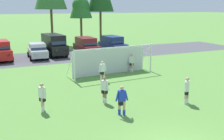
{
  "coord_description": "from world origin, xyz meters",
  "views": [
    {
      "loc": [
        -6.59,
        -8.09,
        5.78
      ],
      "look_at": [
        1.17,
        8.95,
        1.45
      ],
      "focal_mm": 44.41,
      "sensor_mm": 36.0,
      "label": 1
    }
  ],
  "objects_px": {
    "player_trailing_back": "(103,71)",
    "player_midfield_center": "(42,97)",
    "player_defender_far": "(105,90)",
    "parked_car_slot_far_right": "(113,44)",
    "parked_car_slot_center": "(38,51)",
    "player_winger_left": "(132,63)",
    "soccer_ball": "(121,96)",
    "player_striker_near": "(187,91)",
    "parked_car_slot_center_left": "(0,50)",
    "parked_car_slot_right": "(86,46)",
    "soccer_goal": "(111,60)",
    "player_winger_right": "(122,101)",
    "parked_car_slot_center_right": "(54,44)"
  },
  "relations": [
    {
      "from": "player_striker_near",
      "to": "parked_car_slot_center",
      "type": "bearing_deg",
      "value": 106.35
    },
    {
      "from": "soccer_ball",
      "to": "parked_car_slot_center_left",
      "type": "xyz_separation_m",
      "value": [
        -6.36,
        16.66,
        1.0
      ]
    },
    {
      "from": "soccer_ball",
      "to": "parked_car_slot_far_right",
      "type": "height_order",
      "value": "parked_car_slot_far_right"
    },
    {
      "from": "player_winger_left",
      "to": "parked_car_slot_center",
      "type": "bearing_deg",
      "value": 122.7
    },
    {
      "from": "player_midfield_center",
      "to": "parked_car_slot_center_left",
      "type": "height_order",
      "value": "parked_car_slot_center_left"
    },
    {
      "from": "soccer_goal",
      "to": "player_defender_far",
      "type": "distance_m",
      "value": 7.29
    },
    {
      "from": "soccer_ball",
      "to": "player_defender_far",
      "type": "bearing_deg",
      "value": -159.91
    },
    {
      "from": "parked_car_slot_far_right",
      "to": "parked_car_slot_center_right",
      "type": "bearing_deg",
      "value": 168.56
    },
    {
      "from": "parked_car_slot_right",
      "to": "player_striker_near",
      "type": "bearing_deg",
      "value": -90.21
    },
    {
      "from": "player_defender_far",
      "to": "parked_car_slot_far_right",
      "type": "xyz_separation_m",
      "value": [
        8.04,
        16.4,
        0.29
      ]
    },
    {
      "from": "player_winger_right",
      "to": "soccer_ball",
      "type": "bearing_deg",
      "value": 64.45
    },
    {
      "from": "player_winger_left",
      "to": "soccer_goal",
      "type": "bearing_deg",
      "value": -177.75
    },
    {
      "from": "soccer_ball",
      "to": "player_striker_near",
      "type": "height_order",
      "value": "player_striker_near"
    },
    {
      "from": "soccer_goal",
      "to": "parked_car_slot_right",
      "type": "bearing_deg",
      "value": 83.15
    },
    {
      "from": "parked_car_slot_right",
      "to": "soccer_goal",
      "type": "bearing_deg",
      "value": -96.85
    },
    {
      "from": "parked_car_slot_center_right",
      "to": "parked_car_slot_right",
      "type": "relative_size",
      "value": 1.07
    },
    {
      "from": "player_winger_left",
      "to": "parked_car_slot_right",
      "type": "height_order",
      "value": "parked_car_slot_right"
    },
    {
      "from": "player_striker_near",
      "to": "parked_car_slot_center_left",
      "type": "distance_m",
      "value": 21.56
    },
    {
      "from": "soccer_ball",
      "to": "parked_car_slot_center",
      "type": "distance_m",
      "value": 16.44
    },
    {
      "from": "player_midfield_center",
      "to": "player_winger_left",
      "type": "xyz_separation_m",
      "value": [
        9.15,
        6.42,
        0.0
      ]
    },
    {
      "from": "soccer_goal",
      "to": "parked_car_slot_far_right",
      "type": "height_order",
      "value": "soccer_goal"
    },
    {
      "from": "parked_car_slot_far_right",
      "to": "parked_car_slot_right",
      "type": "bearing_deg",
      "value": -177.48
    },
    {
      "from": "player_defender_far",
      "to": "player_trailing_back",
      "type": "xyz_separation_m",
      "value": [
        1.76,
        4.55,
        0.0
      ]
    },
    {
      "from": "soccer_goal",
      "to": "parked_car_slot_far_right",
      "type": "xyz_separation_m",
      "value": [
        4.7,
        9.93,
        -0.18
      ]
    },
    {
      "from": "parked_car_slot_center_left",
      "to": "parked_car_slot_center_right",
      "type": "xyz_separation_m",
      "value": [
        5.99,
        0.66,
        0.23
      ]
    },
    {
      "from": "player_trailing_back",
      "to": "parked_car_slot_right",
      "type": "bearing_deg",
      "value": 76.74
    },
    {
      "from": "player_striker_near",
      "to": "player_midfield_center",
      "type": "relative_size",
      "value": 1.0
    },
    {
      "from": "parked_car_slot_center_right",
      "to": "player_winger_left",
      "type": "bearing_deg",
      "value": -68.58
    },
    {
      "from": "player_winger_left",
      "to": "player_trailing_back",
      "type": "distance_m",
      "value": 4.18
    },
    {
      "from": "player_striker_near",
      "to": "parked_car_slot_center",
      "type": "relative_size",
      "value": 0.38
    },
    {
      "from": "soccer_ball",
      "to": "player_defender_far",
      "type": "distance_m",
      "value": 1.62
    },
    {
      "from": "player_midfield_center",
      "to": "parked_car_slot_center_left",
      "type": "distance_m",
      "value": 17.09
    },
    {
      "from": "player_winger_right",
      "to": "parked_car_slot_far_right",
      "type": "height_order",
      "value": "parked_car_slot_far_right"
    },
    {
      "from": "parked_car_slot_far_right",
      "to": "parked_car_slot_center",
      "type": "bearing_deg",
      "value": 177.87
    },
    {
      "from": "player_midfield_center",
      "to": "parked_car_slot_center",
      "type": "height_order",
      "value": "parked_car_slot_center"
    },
    {
      "from": "parked_car_slot_center_left",
      "to": "parked_car_slot_right",
      "type": "relative_size",
      "value": 1.02
    },
    {
      "from": "player_defender_far",
      "to": "player_winger_right",
      "type": "distance_m",
      "value": 2.23
    },
    {
      "from": "player_trailing_back",
      "to": "parked_car_slot_center_left",
      "type": "bearing_deg",
      "value": 118.13
    },
    {
      "from": "parked_car_slot_center",
      "to": "parked_car_slot_right",
      "type": "relative_size",
      "value": 0.93
    },
    {
      "from": "soccer_goal",
      "to": "parked_car_slot_center_right",
      "type": "distance_m",
      "value": 11.59
    },
    {
      "from": "soccer_goal",
      "to": "player_defender_far",
      "type": "relative_size",
      "value": 4.6
    },
    {
      "from": "soccer_ball",
      "to": "player_winger_right",
      "type": "bearing_deg",
      "value": -115.55
    },
    {
      "from": "parked_car_slot_right",
      "to": "parked_car_slot_far_right",
      "type": "distance_m",
      "value": 3.53
    },
    {
      "from": "parked_car_slot_far_right",
      "to": "player_striker_near",
      "type": "bearing_deg",
      "value": -100.94
    },
    {
      "from": "player_midfield_center",
      "to": "player_defender_far",
      "type": "height_order",
      "value": "same"
    },
    {
      "from": "player_striker_near",
      "to": "parked_car_slot_right",
      "type": "height_order",
      "value": "parked_car_slot_right"
    },
    {
      "from": "soccer_goal",
      "to": "parked_car_slot_center",
      "type": "distance_m",
      "value": 11.2
    },
    {
      "from": "parked_car_slot_center_left",
      "to": "player_trailing_back",
      "type": "bearing_deg",
      "value": -61.87
    },
    {
      "from": "player_trailing_back",
      "to": "player_midfield_center",
      "type": "bearing_deg",
      "value": -141.11
    },
    {
      "from": "player_winger_right",
      "to": "parked_car_slot_center",
      "type": "xyz_separation_m",
      "value": [
        -1.18,
        18.97,
        0.05
      ]
    }
  ]
}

